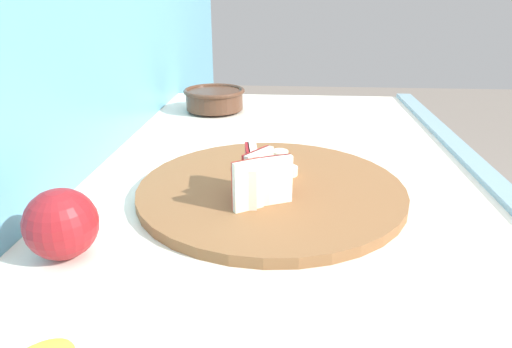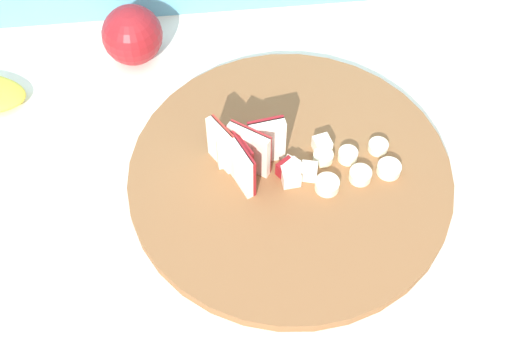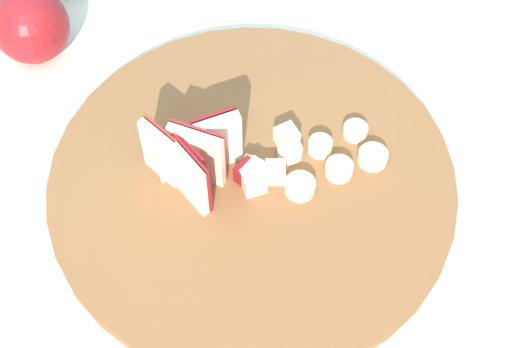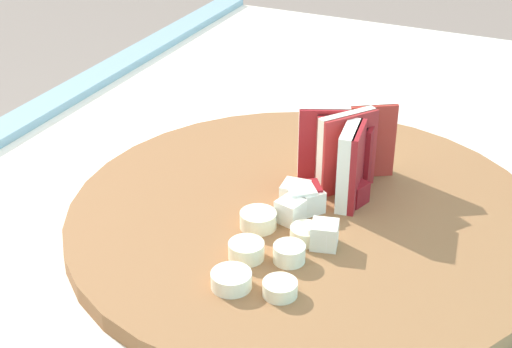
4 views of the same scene
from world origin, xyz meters
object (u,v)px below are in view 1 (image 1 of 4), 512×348
Objects in this scene: banana_slice_rows at (275,162)px; ceramic_bowl at (214,98)px; cutting_board at (271,189)px; whole_apple at (61,224)px; apple_dice_pile at (267,176)px; apple_wedge_fan at (257,179)px.

banana_slice_rows is 0.71× the size of ceramic_bowl.
ceramic_bowl is at bearing 18.57° from cutting_board.
whole_apple is (-0.18, 0.22, 0.03)m from cutting_board.
banana_slice_rows is (0.07, -0.00, 0.01)m from cutting_board.
cutting_board is 0.08m from banana_slice_rows.
whole_apple is at bearing 130.79° from apple_dice_pile.
banana_slice_rows is at bearing -7.50° from apple_dice_pile.
apple_dice_pile is 0.63× the size of ceramic_bowl.
apple_dice_pile reaches higher than cutting_board.
cutting_board is 0.28m from whole_apple.
apple_dice_pile is at bearing 172.50° from banana_slice_rows.
cutting_board is 4.24× the size of apple_wedge_fan.
ceramic_bowl is at bearing 22.13° from banana_slice_rows.
whole_apple reaches higher than apple_dice_pile.
apple_dice_pile is 0.28m from whole_apple.
whole_apple is (-0.12, 0.20, -0.01)m from apple_wedge_fan.
apple_dice_pile is 0.48m from ceramic_bowl.
ceramic_bowl is 1.85× the size of whole_apple.
banana_slice_rows is at bearing -2.10° from cutting_board.
apple_dice_pile is (0.01, 0.01, 0.02)m from cutting_board.
apple_wedge_fan is 0.24m from whole_apple.
cutting_board is at bearing -161.43° from ceramic_bowl.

